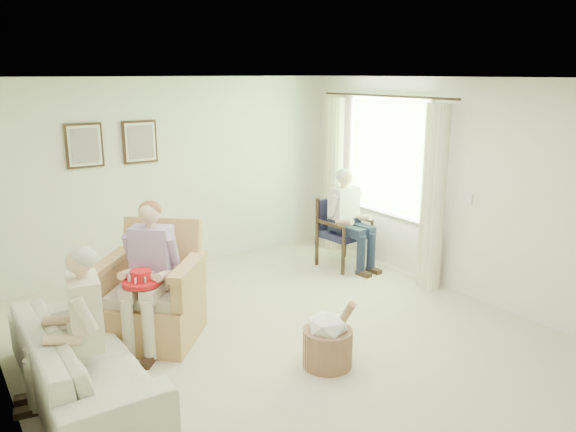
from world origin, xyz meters
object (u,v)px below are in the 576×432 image
(person_sofa, at_px, (82,317))
(red_hat, at_px, (141,279))
(hatbox, at_px, (328,339))
(wood_armchair, at_px, (341,229))
(sofa, at_px, (83,358))
(person_wicker, at_px, (153,264))
(person_dark, at_px, (348,212))
(wicker_armchair, at_px, (150,303))

(person_sofa, xyz_separation_m, red_hat, (0.67, 0.49, 0.03))
(hatbox, bearing_deg, wood_armchair, 48.85)
(sofa, xyz_separation_m, red_hat, (0.67, 0.37, 0.45))
(person_wicker, bearing_deg, sofa, -107.20)
(person_dark, bearing_deg, red_hat, -170.93)
(wicker_armchair, bearing_deg, red_hat, -79.16)
(person_sofa, relative_size, hatbox, 1.88)
(wicker_armchair, xyz_separation_m, person_wicker, (0.00, -0.16, 0.47))
(sofa, bearing_deg, red_hat, -60.95)
(wicker_armchair, height_order, hatbox, wicker_armchair)
(person_wicker, distance_m, person_sofa, 1.05)
(person_wicker, height_order, hatbox, person_wicker)
(sofa, relative_size, person_sofa, 1.67)
(person_wicker, bearing_deg, wood_armchair, 58.00)
(person_sofa, bearing_deg, sofa, -170.44)
(person_dark, relative_size, person_sofa, 1.05)
(sofa, height_order, red_hat, red_hat)
(wicker_armchair, distance_m, sofa, 1.07)
(wicker_armchair, xyz_separation_m, wood_armchair, (3.06, 0.73, 0.14))
(person_dark, xyz_separation_m, hatbox, (-1.91, -2.03, -0.52))
(wood_armchair, relative_size, hatbox, 1.38)
(wood_armchair, bearing_deg, person_sofa, -164.78)
(person_wicker, bearing_deg, hatbox, -6.55)
(wicker_armchair, height_order, person_dark, person_dark)
(person_wicker, relative_size, hatbox, 2.09)
(sofa, bearing_deg, hatbox, -111.75)
(person_sofa, height_order, red_hat, person_sofa)
(wood_armchair, xyz_separation_m, person_dark, (-0.00, -0.16, 0.27))
(wood_armchair, height_order, person_sofa, person_sofa)
(red_hat, xyz_separation_m, hatbox, (1.33, -1.16, -0.50))
(sofa, height_order, person_sofa, person_sofa)
(wood_armchair, bearing_deg, hatbox, -137.03)
(wicker_armchair, bearing_deg, person_wicker, -48.15)
(sofa, height_order, person_dark, person_dark)
(wicker_armchair, bearing_deg, person_sofa, -95.47)
(sofa, xyz_separation_m, person_sofa, (0.00, -0.12, 0.42))
(wicker_armchair, relative_size, person_dark, 0.88)
(wood_armchair, relative_size, red_hat, 2.63)
(person_sofa, bearing_deg, person_wicker, 135.97)
(person_dark, relative_size, red_hat, 3.77)
(person_sofa, distance_m, hatbox, 2.16)
(person_wicker, distance_m, person_dark, 3.15)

